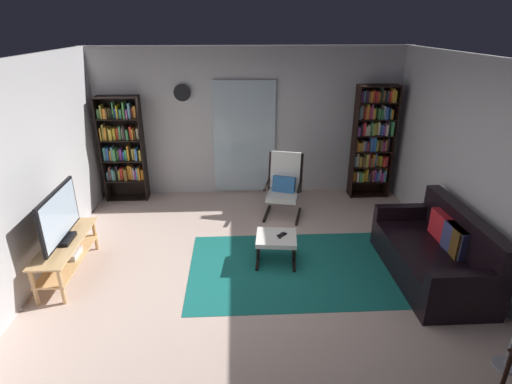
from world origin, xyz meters
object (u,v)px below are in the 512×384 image
object	(u,v)px
tv_stand	(67,252)
tv_remote	(281,235)
bookshelf_near_sofa	(372,139)
leather_sofa	(436,254)
television	(60,218)
wall_clock	(182,93)
bookshelf_near_tv	(123,146)
cell_phone	(282,235)
ottoman	(276,241)
lounge_armchair	(284,184)

from	to	relation	value
tv_stand	tv_remote	size ratio (longest dim) A/B	8.94
bookshelf_near_sofa	leather_sofa	bearing A→B (deg)	-89.05
television	bookshelf_near_sofa	size ratio (longest dim) A/B	0.51
tv_remote	wall_clock	xyz separation A→B (m)	(-1.45, 2.41, 1.45)
bookshelf_near_tv	wall_clock	size ratio (longest dim) A/B	6.31
television	bookshelf_near_tv	world-z (taller)	bookshelf_near_tv
bookshelf_near_sofa	cell_phone	xyz separation A→B (m)	(-1.82, -2.16, -0.66)
tv_stand	ottoman	world-z (taller)	tv_stand
tv_stand	ottoman	xyz separation A→B (m)	(2.63, 0.14, 0.01)
bookshelf_near_tv	tv_remote	bearing A→B (deg)	-41.84
lounge_armchair	ottoman	distance (m)	1.51
bookshelf_near_tv	lounge_armchair	distance (m)	2.87
television	bookshelf_near_tv	xyz separation A→B (m)	(0.17, 2.40, 0.18)
television	ottoman	bearing A→B (deg)	3.14
bookshelf_near_sofa	lounge_armchair	xyz separation A→B (m)	(-1.63, -0.72, -0.52)
tv_remote	cell_phone	xyz separation A→B (m)	(0.01, 0.02, -0.00)
bookshelf_near_sofa	lounge_armchair	world-z (taller)	bookshelf_near_sofa
bookshelf_near_sofa	ottoman	xyz separation A→B (m)	(-1.89, -2.19, -0.74)
bookshelf_near_tv	lounge_armchair	xyz separation A→B (m)	(2.73, -0.79, -0.44)
bookshelf_near_tv	leather_sofa	size ratio (longest dim) A/B	1.03
leather_sofa	lounge_armchair	size ratio (longest dim) A/B	1.74
leather_sofa	television	bearing A→B (deg)	176.49
wall_clock	television	bearing A→B (deg)	-115.83
bookshelf_near_tv	leather_sofa	xyz separation A→B (m)	(4.40, -2.68, -0.66)
television	tv_remote	xyz separation A→B (m)	(2.69, 0.14, -0.40)
television	lounge_armchair	world-z (taller)	television
lounge_armchair	tv_stand	bearing A→B (deg)	-151.02
bookshelf_near_tv	tv_remote	size ratio (longest dim) A/B	12.71
lounge_armchair	cell_phone	xyz separation A→B (m)	(-0.19, -1.45, -0.14)
cell_phone	wall_clock	world-z (taller)	wall_clock
bookshelf_near_sofa	tv_remote	size ratio (longest dim) A/B	13.80
ottoman	wall_clock	distance (m)	3.17
television	leather_sofa	xyz separation A→B (m)	(4.56, -0.28, -0.48)
bookshelf_near_tv	bookshelf_near_sofa	world-z (taller)	bookshelf_near_sofa
television	wall_clock	size ratio (longest dim) A/B	3.52
tv_stand	tv_remote	distance (m)	2.70
tv_stand	leather_sofa	xyz separation A→B (m)	(4.57, -0.29, 0.00)
cell_phone	bookshelf_near_sofa	bearing A→B (deg)	95.43
ottoman	television	bearing A→B (deg)	-176.86
ottoman	bookshelf_near_tv	bearing A→B (deg)	137.49
television	bookshelf_near_sofa	distance (m)	5.09
tv_remote	cell_phone	world-z (taller)	tv_remote
leather_sofa	cell_phone	xyz separation A→B (m)	(-1.86, 0.45, 0.08)
lounge_armchair	wall_clock	xyz separation A→B (m)	(-1.66, 0.94, 1.32)
leather_sofa	tv_remote	size ratio (longest dim) A/B	12.35
television	wall_clock	bearing A→B (deg)	64.17
wall_clock	bookshelf_near_tv	bearing A→B (deg)	-172.05
leather_sofa	lounge_armchair	distance (m)	2.53
bookshelf_near_sofa	ottoman	distance (m)	2.98
bookshelf_near_sofa	tv_remote	xyz separation A→B (m)	(-1.83, -2.19, -0.66)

